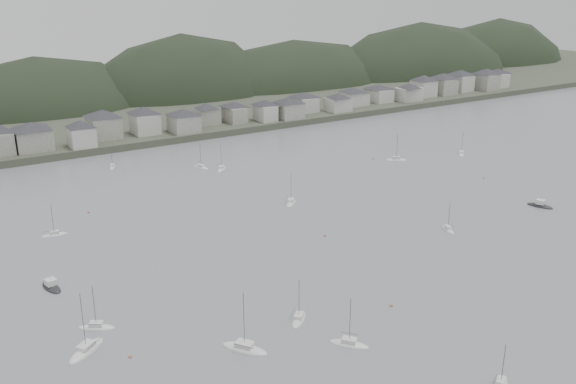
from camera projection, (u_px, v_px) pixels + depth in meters
ground at (474, 314)px, 135.17m from camera, size 900.00×900.00×0.00m
far_shore_land at (89, 97)px, 370.66m from camera, size 900.00×250.00×3.00m
forested_ridge at (112, 126)px, 356.76m from camera, size 851.55×103.94×102.57m
waterfront_town at (257, 108)px, 304.59m from camera, size 451.48×28.46×12.92m
sailboat_lead at (291, 203)px, 201.25m from camera, size 7.40×7.49×10.92m
moored_fleet at (256, 253)px, 164.35m from camera, size 263.20×176.68×13.44m
motor_launch_near at (540, 206)px, 198.24m from camera, size 5.48×8.59×3.93m
motor_launch_far at (51, 287)px, 146.30m from camera, size 4.33×8.45×3.92m
mooring_buoys at (314, 224)px, 183.78m from camera, size 145.61×94.65×0.70m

